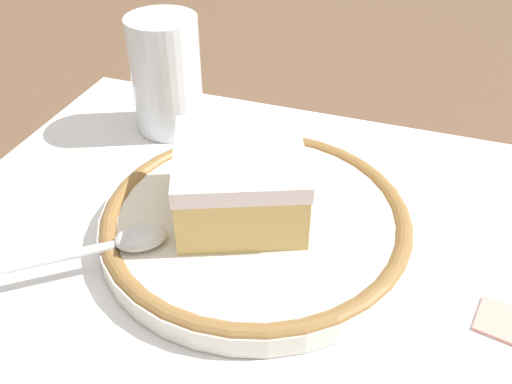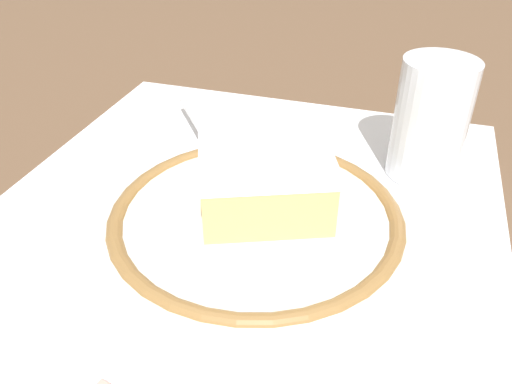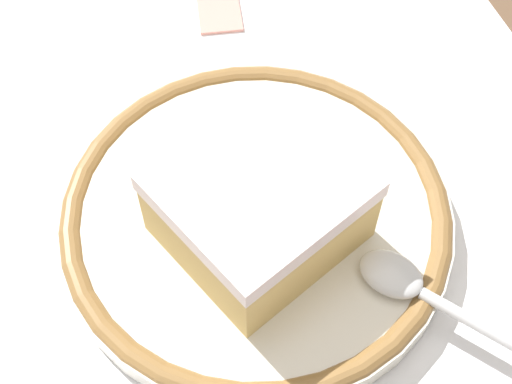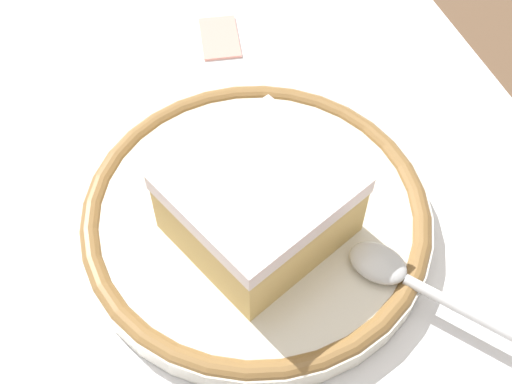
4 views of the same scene
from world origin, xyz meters
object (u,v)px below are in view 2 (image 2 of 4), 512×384
spoon (210,143)px  cake_slice (264,177)px  cup (429,127)px  plate (256,220)px

spoon → cake_slice: bearing=45.7°
cake_slice → cup: 0.16m
cake_slice → spoon: cake_slice is taller
plate → spoon: (-0.08, -0.07, 0.01)m
cake_slice → spoon: 0.10m
cup → cake_slice: bearing=-45.6°
spoon → cup: size_ratio=1.23×
spoon → plate: bearing=40.0°
cake_slice → cup: cup is taller
plate → cake_slice: (-0.01, 0.00, 0.03)m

